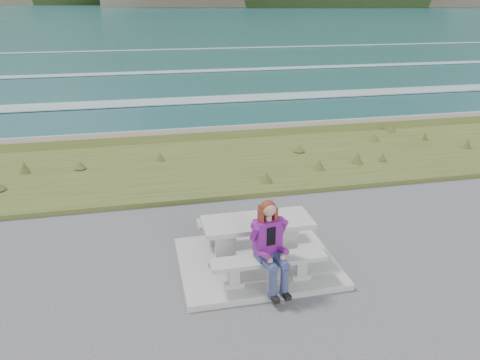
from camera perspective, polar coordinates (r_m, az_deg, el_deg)
The scene contains 8 objects.
concrete_slab at distance 8.07m, azimuth 2.06°, elevation -9.99°, with size 2.60×2.10×0.10m, color #A4A49F.
picnic_table at distance 7.76m, azimuth 2.12°, elevation -6.00°, with size 1.80×0.75×0.75m.
bench_landward at distance 7.29m, azimuth 3.50°, elevation -10.10°, with size 1.80×0.35×0.45m.
bench_seaward at distance 8.47m, azimuth 0.91°, elevation -5.27°, with size 1.80×0.35×0.45m.
grass_verge at distance 12.53m, azimuth -3.65°, elevation 1.57°, with size 160.00×4.50×0.22m, color #39481B.
shore_drop at distance 15.27m, azimuth -5.38°, elevation 5.19°, with size 160.00×0.80×2.20m, color #6A6150.
ocean at distance 32.36m, azimuth -9.32°, elevation 10.54°, with size 1600.00×1600.00×0.09m.
seated_woman at distance 7.10m, azimuth 3.87°, elevation -9.50°, with size 0.50×0.74×1.40m.
Camera 1 is at (-1.77, -6.65, 4.27)m, focal length 35.00 mm.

